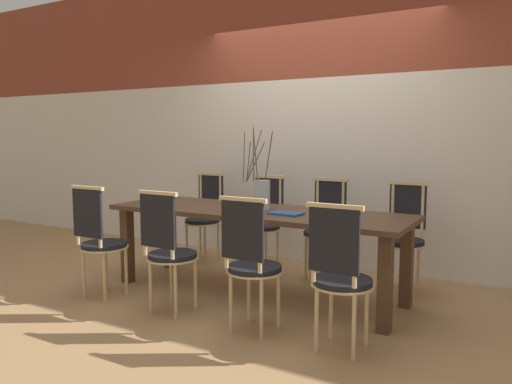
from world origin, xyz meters
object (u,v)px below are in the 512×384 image
(vase_centerpiece, at_px, (262,193))
(book_stack, at_px, (286,213))
(chair_far_center, at_px, (325,225))
(chair_near_center, at_px, (251,260))
(dining_table, at_px, (256,221))

(vase_centerpiece, relative_size, book_stack, 2.61)
(vase_centerpiece, bearing_deg, chair_far_center, 67.65)
(book_stack, bearing_deg, chair_far_center, 90.39)
(chair_near_center, distance_m, book_stack, 0.68)
(dining_table, xyz_separation_m, book_stack, (0.33, -0.10, 0.10))
(chair_far_center, relative_size, book_stack, 3.56)
(chair_near_center, relative_size, chair_far_center, 1.00)
(chair_near_center, xyz_separation_m, vase_centerpiece, (-0.35, 0.77, 0.36))
(dining_table, bearing_deg, chair_near_center, -62.13)
(book_stack, bearing_deg, vase_centerpiece, 155.17)
(dining_table, height_order, book_stack, book_stack)
(dining_table, distance_m, vase_centerpiece, 0.24)
(chair_far_center, bearing_deg, chair_near_center, 92.45)
(dining_table, bearing_deg, book_stack, -16.85)
(dining_table, xyz_separation_m, vase_centerpiece, (0.04, 0.04, 0.23))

